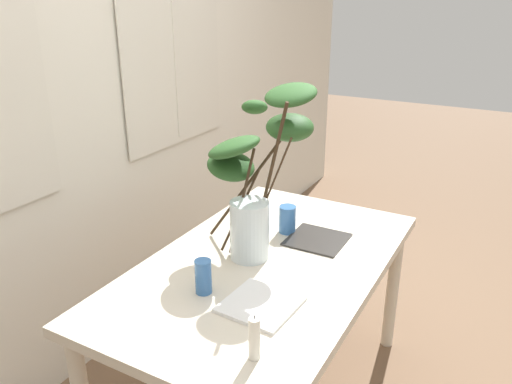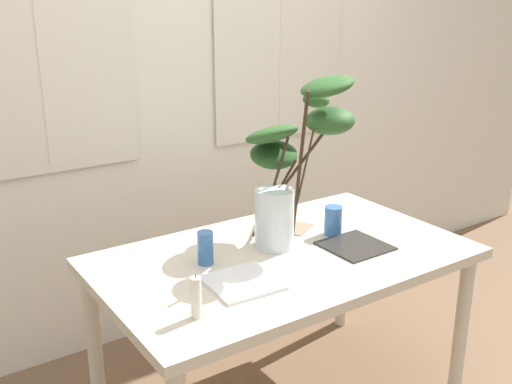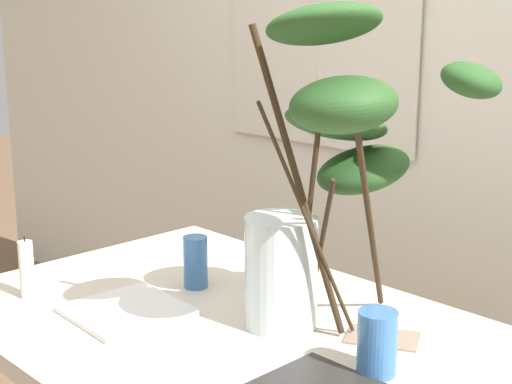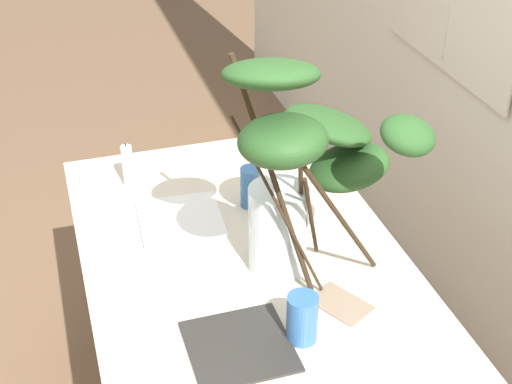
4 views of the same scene
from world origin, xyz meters
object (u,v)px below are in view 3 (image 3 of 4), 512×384
Objects in this scene: vase_with_branches at (324,176)px; drinking_glass_blue_left at (196,262)px; pillar_candle at (27,270)px; dining_table at (253,367)px; plate_square_left at (126,310)px; drinking_glass_blue_right at (377,343)px.

vase_with_branches reaches higher than drinking_glass_blue_left.
dining_table is at bearing 24.93° from pillar_candle.
dining_table is 9.66× the size of pillar_candle.
pillar_candle is at bearing -123.66° from drinking_glass_blue_left.
pillar_candle reaches higher than drinking_glass_blue_left.
drinking_glass_blue_left is 0.85× the size of pillar_candle.
dining_table is at bearing -137.42° from vase_with_branches.
drinking_glass_blue_left is 0.54× the size of plate_square_left.
drinking_glass_blue_right is (0.29, 0.04, 0.14)m from dining_table.
vase_with_branches is 0.77m from pillar_candle.
plate_square_left is at bearing -154.92° from dining_table.
vase_with_branches reaches higher than pillar_candle.
drinking_glass_blue_left is at bearing -179.21° from vase_with_branches.
drinking_glass_blue_left is at bearing 95.69° from plate_square_left.
drinking_glass_blue_right is 0.60m from plate_square_left.
drinking_glass_blue_left is (-0.30, 0.09, 0.14)m from dining_table.
vase_with_branches reaches higher than drinking_glass_blue_right.
plate_square_left reaches higher than dining_table.
vase_with_branches reaches higher than dining_table.
drinking_glass_blue_left is (-0.41, -0.01, -0.28)m from vase_with_branches.
pillar_candle is at bearing -151.61° from vase_with_branches.
vase_with_branches is 0.56m from plate_square_left.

